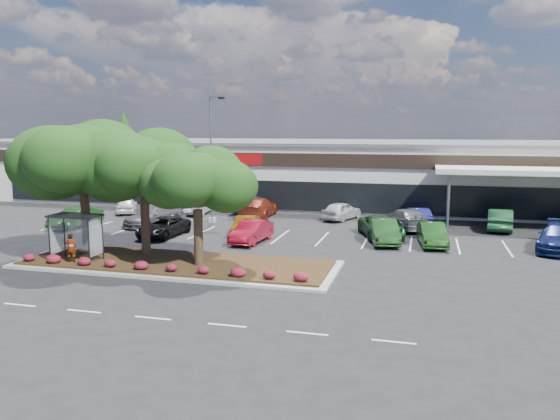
# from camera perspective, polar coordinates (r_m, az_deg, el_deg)

# --- Properties ---
(ground) EXTENTS (160.00, 160.00, 0.00)m
(ground) POSITION_cam_1_polar(r_m,az_deg,el_deg) (26.87, -10.62, -8.09)
(ground) COLOR black
(ground) RESTS_ON ground
(retail_store) EXTENTS (80.40, 25.20, 6.25)m
(retail_store) POSITION_cam_1_polar(r_m,az_deg,el_deg) (58.33, 3.87, 4.18)
(retail_store) COLOR white
(retail_store) RESTS_ON ground
(landscape_island) EXTENTS (18.00, 6.00, 0.26)m
(landscape_island) POSITION_cam_1_polar(r_m,az_deg,el_deg) (31.15, -10.78, -5.53)
(landscape_island) COLOR #A0A09B
(landscape_island) RESTS_ON ground
(lane_markings) EXTENTS (33.12, 20.06, 0.01)m
(lane_markings) POSITION_cam_1_polar(r_m,az_deg,el_deg) (36.28, -3.71, -3.57)
(lane_markings) COLOR silver
(lane_markings) RESTS_ON ground
(shrub_row) EXTENTS (17.00, 0.80, 0.50)m
(shrub_row) POSITION_cam_1_polar(r_m,az_deg,el_deg) (29.24, -12.59, -5.74)
(shrub_row) COLOR maroon
(shrub_row) RESTS_ON landscape_island
(bus_shelter) EXTENTS (2.75, 1.55, 2.59)m
(bus_shelter) POSITION_cam_1_polar(r_m,az_deg,el_deg) (32.59, -20.45, -1.38)
(bus_shelter) COLOR black
(bus_shelter) RESTS_ON landscape_island
(island_tree_west) EXTENTS (7.20, 7.20, 7.89)m
(island_tree_west) POSITION_cam_1_polar(r_m,az_deg,el_deg) (33.88, -19.79, 2.27)
(island_tree_west) COLOR #123610
(island_tree_west) RESTS_ON landscape_island
(island_tree_mid) EXTENTS (6.60, 6.60, 7.32)m
(island_tree_mid) POSITION_cam_1_polar(r_m,az_deg,el_deg) (32.66, -14.01, 1.80)
(island_tree_mid) COLOR #123610
(island_tree_mid) RESTS_ON landscape_island
(island_tree_east) EXTENTS (5.80, 5.80, 6.50)m
(island_tree_east) POSITION_cam_1_polar(r_m,az_deg,el_deg) (29.61, -8.60, 0.48)
(island_tree_east) COLOR #123610
(island_tree_east) RESTS_ON landscape_island
(conifer_north_west) EXTENTS (4.40, 4.40, 10.00)m
(conifer_north_west) POSITION_cam_1_polar(r_m,az_deg,el_deg) (80.58, -15.93, 6.40)
(conifer_north_west) COLOR #123610
(conifer_north_west) RESTS_ON ground
(person_waiting) EXTENTS (0.68, 0.55, 1.62)m
(person_waiting) POSITION_cam_1_polar(r_m,az_deg,el_deg) (32.39, -21.01, -3.69)
(person_waiting) COLOR #594C47
(person_waiting) RESTS_ON landscape_island
(light_pole) EXTENTS (1.43, 0.62, 10.15)m
(light_pole) POSITION_cam_1_polar(r_m,az_deg,el_deg) (44.17, -7.07, 4.47)
(light_pole) COLOR #A0A09B
(light_pole) RESTS_ON ground
(car_0) EXTENTS (2.28, 4.79, 1.52)m
(car_0) POSITION_cam_1_polar(r_m,az_deg,el_deg) (45.05, -20.59, -0.74)
(car_0) COLOR #1A4719
(car_0) RESTS_ON ground
(car_1) EXTENTS (2.52, 4.97, 1.35)m
(car_1) POSITION_cam_1_polar(r_m,az_deg,el_deg) (39.53, -12.11, -1.75)
(car_1) COLOR black
(car_1) RESTS_ON ground
(car_2) EXTENTS (3.45, 5.66, 1.53)m
(car_2) POSITION_cam_1_polar(r_m,az_deg,el_deg) (44.04, -13.19, -0.61)
(car_2) COLOR #59585F
(car_2) RESTS_ON ground
(car_3) EXTENTS (1.89, 4.22, 1.35)m
(car_3) POSITION_cam_1_polar(r_m,az_deg,el_deg) (39.25, -3.61, -1.64)
(car_3) COLOR #633B09
(car_3) RESTS_ON ground
(car_4) EXTENTS (1.98, 4.58, 1.47)m
(car_4) POSITION_cam_1_polar(r_m,az_deg,el_deg) (36.73, -3.00, -2.26)
(car_4) COLOR maroon
(car_4) RESTS_ON ground
(car_5) EXTENTS (3.99, 5.77, 1.46)m
(car_5) POSITION_cam_1_polar(r_m,az_deg,el_deg) (39.01, 10.52, -1.75)
(car_5) COLOR #184221
(car_5) RESTS_ON ground
(car_6) EXTENTS (2.63, 5.04, 1.58)m
(car_6) POSITION_cam_1_polar(r_m,az_deg,el_deg) (37.11, 10.80, -2.20)
(car_6) COLOR #1C4319
(car_6) RESTS_ON ground
(car_7) EXTENTS (2.13, 4.67, 1.48)m
(car_7) POSITION_cam_1_polar(r_m,az_deg,el_deg) (37.05, 15.62, -2.46)
(car_7) COLOR #1B4617
(car_7) RESTS_ON ground
(car_8) EXTENTS (3.84, 6.17, 1.67)m
(car_8) POSITION_cam_1_polar(r_m,az_deg,el_deg) (38.44, 27.20, -2.57)
(car_8) COLOR navy
(car_8) RESTS_ON ground
(car_9) EXTENTS (3.23, 4.43, 1.40)m
(car_9) POSITION_cam_1_polar(r_m,az_deg,el_deg) (51.06, -15.71, 0.47)
(car_9) COLOR silver
(car_9) RESTS_ON ground
(car_10) EXTENTS (2.12, 4.68, 1.49)m
(car_10) POSITION_cam_1_polar(r_m,az_deg,el_deg) (49.34, -8.41, 0.48)
(car_10) COLOR #B4B7C2
(car_10) RESTS_ON ground
(car_11) EXTENTS (2.04, 5.17, 1.67)m
(car_11) POSITION_cam_1_polar(r_m,az_deg,el_deg) (48.25, -2.77, 0.48)
(car_11) COLOR black
(car_11) RESTS_ON ground
(car_12) EXTENTS (2.66, 6.04, 1.72)m
(car_12) POSITION_cam_1_polar(r_m,az_deg,el_deg) (46.92, -2.31, 0.29)
(car_12) COLOR maroon
(car_12) RESTS_ON ground
(car_13) EXTENTS (3.25, 4.79, 1.51)m
(car_13) POSITION_cam_1_polar(r_m,az_deg,el_deg) (45.96, 6.43, -0.07)
(car_13) COLOR silver
(car_13) RESTS_ON ground
(car_14) EXTENTS (2.45, 4.79, 1.50)m
(car_14) POSITION_cam_1_polar(r_m,az_deg,el_deg) (43.73, 14.14, -0.73)
(car_14) COLOR navy
(car_14) RESTS_ON ground
(car_15) EXTENTS (4.25, 5.87, 1.58)m
(car_15) POSITION_cam_1_polar(r_m,az_deg,el_deg) (42.42, 12.96, -0.92)
(car_15) COLOR #535359
(car_15) RESTS_ON ground
(car_16) EXTENTS (2.28, 5.09, 1.62)m
(car_16) POSITION_cam_1_polar(r_m,az_deg,el_deg) (44.25, 22.02, -0.91)
(car_16) COLOR #184124
(car_16) RESTS_ON ground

